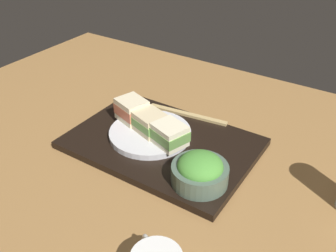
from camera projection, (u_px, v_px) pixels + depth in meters
ground_plane at (157, 146)px, 93.90cm from camera, size 140.00×100.00×3.00cm
serving_tray at (162, 143)px, 90.88cm from camera, size 43.38×30.07×1.74cm
sandwich_plate at (150, 133)px, 91.71cm from camera, size 19.93×19.93×1.43cm
sandwich_near at (170, 134)px, 85.49cm from camera, size 9.10×8.31×5.02cm
sandwich_middle at (150, 122)px, 90.01cm from camera, size 9.09×8.31×4.81cm
sandwich_far at (132, 110)px, 94.29cm from camera, size 8.91×8.15×5.53cm
salad_bowl at (200, 171)px, 76.27cm from camera, size 11.75×11.75×6.66cm
chopsticks_pair at (188, 114)px, 99.80cm from camera, size 21.81×4.12×0.70cm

